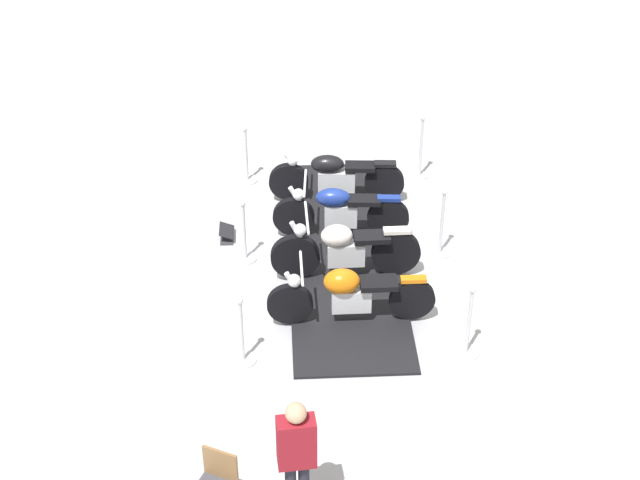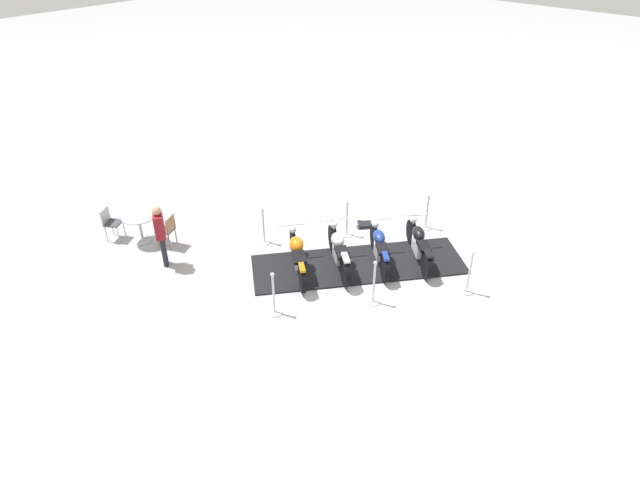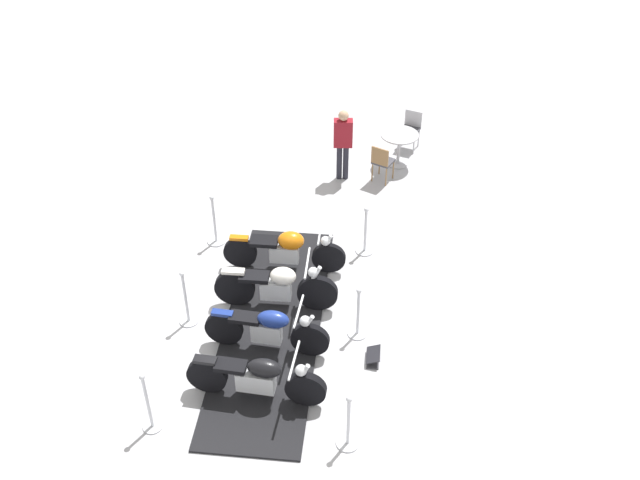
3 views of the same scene
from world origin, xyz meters
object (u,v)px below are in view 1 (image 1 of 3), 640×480
at_px(info_placard, 227,234).
at_px(stanchion_right_rear, 242,342).
at_px(stanchion_right_mid, 245,241).
at_px(bystander_person, 297,452).
at_px(motorcycle_navy, 339,210).
at_px(stanchion_left_mid, 441,233).
at_px(stanchion_left_front, 420,155).
at_px(stanchion_left_rear, 468,334).
at_px(motorcycle_cream, 344,248).
at_px(stanchion_right_front, 247,165).
at_px(motorcycle_copper, 348,293).
at_px(motorcycle_black, 334,176).

bearing_deg(info_placard, stanchion_right_rear, -174.06).
distance_m(stanchion_right_mid, bystander_person, 4.83).
relative_size(motorcycle_navy, info_placard, 3.53).
distance_m(stanchion_left_mid, stanchion_right_mid, 2.91).
xyz_separation_m(stanchion_left_front, bystander_person, (-4.00, 6.16, 0.58)).
distance_m(motorcycle_navy, stanchion_left_rear, 3.13).
relative_size(motorcycle_navy, stanchion_left_front, 1.38).
distance_m(motorcycle_cream, stanchion_left_rear, 2.28).
height_order(motorcycle_navy, stanchion_right_front, stanchion_right_front).
bearing_deg(stanchion_left_mid, motorcycle_copper, 96.71).
distance_m(motorcycle_black, motorcycle_cream, 2.05).
relative_size(motorcycle_cream, info_placard, 3.93).
bearing_deg(stanchion_right_mid, bystander_person, 148.61).
distance_m(stanchion_left_mid, stanchion_left_front, 2.24).
bearing_deg(bystander_person, stanchion_left_front, -23.29).
bearing_deg(motorcycle_black, motorcycle_navy, 94.15).
bearing_deg(stanchion_left_rear, bystander_person, 98.78).
xyz_separation_m(motorcycle_copper, stanchion_right_mid, (2.08, 0.13, -0.18)).
bearing_deg(motorcycle_cream, stanchion_right_mid, -20.60).
bearing_deg(stanchion_right_mid, motorcycle_copper, -176.31).
xyz_separation_m(stanchion_right_front, bystander_person, (-5.83, 3.90, 0.67)).
distance_m(motorcycle_cream, stanchion_right_front, 3.10).
height_order(motorcycle_cream, stanchion_left_mid, stanchion_left_mid).
relative_size(stanchion_right_front, stanchion_right_mid, 1.00).
height_order(stanchion_left_mid, stanchion_right_mid, stanchion_left_mid).
bearing_deg(stanchion_left_rear, motorcycle_navy, -10.59).
distance_m(info_placard, bystander_person, 5.47).
bearing_deg(motorcycle_cream, stanchion_left_front, -119.22).
height_order(motorcycle_black, motorcycle_cream, motorcycle_cream).
bearing_deg(stanchion_left_mid, stanchion_right_rear, 88.60).
distance_m(stanchion_left_rear, bystander_person, 3.45).
relative_size(motorcycle_navy, bystander_person, 0.96).
xyz_separation_m(motorcycle_navy, stanchion_right_front, (2.24, 0.02, -0.18)).
bearing_deg(stanchion_right_front, stanchion_left_rear, 174.07).
bearing_deg(motorcycle_navy, motorcycle_black, -85.76).
distance_m(stanchion_left_front, stanchion_right_mid, 3.67).
height_order(motorcycle_cream, stanchion_left_front, stanchion_left_front).
xyz_separation_m(motorcycle_cream, motorcycle_copper, (-0.78, 0.66, -0.00)).
bearing_deg(stanchion_right_rear, motorcycle_black, -59.61).
bearing_deg(stanchion_right_front, info_placard, 131.13).
distance_m(motorcycle_copper, stanchion_right_mid, 2.09).
xyz_separation_m(stanchion_right_front, stanchion_left_mid, (-3.57, -0.86, 0.06)).
height_order(stanchion_left_rear, stanchion_left_front, stanchion_left_front).
relative_size(motorcycle_cream, stanchion_left_front, 1.54).
xyz_separation_m(motorcycle_cream, stanchion_right_front, (3.04, -0.62, -0.19)).
bearing_deg(motorcycle_copper, stanchion_left_rear, 154.39).
height_order(motorcycle_black, stanchion_right_front, stanchion_right_front).
xyz_separation_m(stanchion_right_rear, stanchion_right_mid, (1.74, -1.41, 0.01)).
height_order(motorcycle_navy, stanchion_left_rear, stanchion_left_rear).
xyz_separation_m(motorcycle_navy, motorcycle_cream, (-0.80, 0.64, 0.02)).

